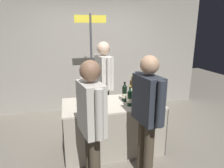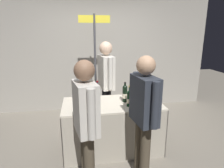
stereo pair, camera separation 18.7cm
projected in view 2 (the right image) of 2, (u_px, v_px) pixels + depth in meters
The scene contains 16 objects.
ground_plane at pixel (112, 147), 3.21m from camera, with size 12.00×12.00×0.00m, color gray.
back_partition at pixel (99, 54), 4.65m from camera, with size 5.27×0.12×2.65m, color #9E998E.
tasting_table at pixel (112, 117), 3.07m from camera, with size 1.49×0.77×0.77m.
featured_wine_bottle at pixel (135, 92), 3.08m from camera, with size 0.07×0.07×0.34m.
display_bottle_0 at pixel (133, 88), 3.29m from camera, with size 0.08×0.08×0.34m.
display_bottle_1 at pixel (129, 98), 2.85m from camera, with size 0.08×0.08×0.31m.
display_bottle_2 at pixel (97, 91), 3.18m from camera, with size 0.07×0.07×0.29m.
display_bottle_3 at pixel (80, 102), 2.67m from camera, with size 0.08×0.08×0.31m.
display_bottle_4 at pixel (85, 92), 3.05m from camera, with size 0.08×0.08×0.34m.
display_bottle_5 at pixel (125, 93), 3.03m from camera, with size 0.08×0.08×0.31m.
wine_glass_near_vendor at pixel (146, 98), 2.95m from camera, with size 0.08×0.08×0.14m.
flower_vase at pixel (90, 101), 2.79m from camera, with size 0.10×0.11×0.40m.
vendor_presenter at pixel (106, 78), 3.57m from camera, with size 0.27×0.62×1.67m.
taster_foreground_right at pixel (144, 110), 2.31m from camera, with size 0.26×0.58×1.58m.
taster_foreground_left at pixel (86, 119), 2.10m from camera, with size 0.28×0.55×1.56m.
booth_signpost at pixel (95, 58), 3.93m from camera, with size 0.61×0.04×2.16m.
Camera 2 is at (-0.46, -2.79, 1.83)m, focal length 31.55 mm.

